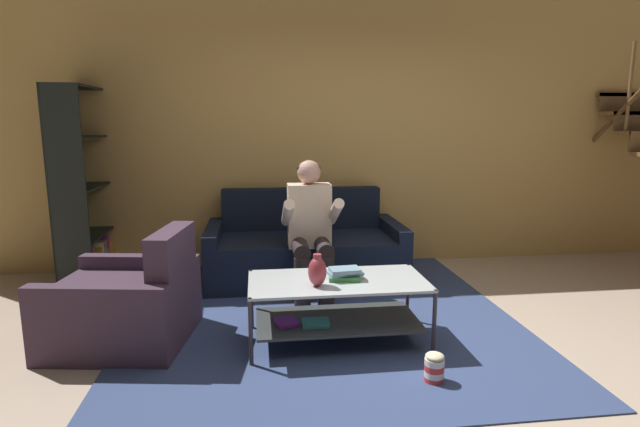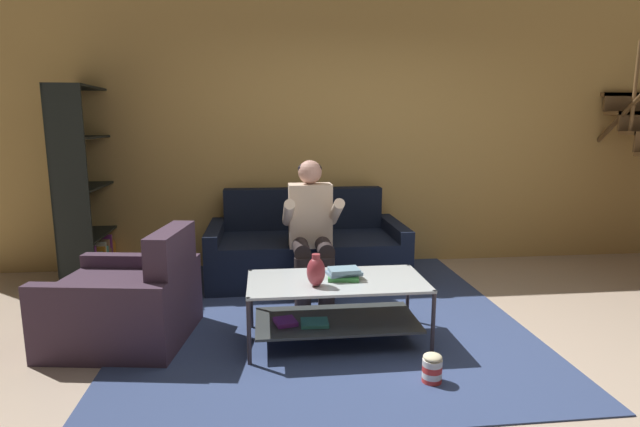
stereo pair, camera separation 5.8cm
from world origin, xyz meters
The scene contains 11 objects.
ground centered at (0.00, 0.00, 0.00)m, with size 16.80×16.80×0.00m, color #C3AC95.
back_partition centered at (0.00, 2.46, 1.45)m, with size 8.40×0.12×2.90m, color tan.
couch centered at (-0.54, 1.89, 0.29)m, with size 1.90×0.95×0.87m.
person_seated_center centered at (-0.54, 1.33, 0.66)m, with size 0.50×0.58×1.22m.
coffee_table centered at (-0.46, 0.39, 0.31)m, with size 1.24×0.62×0.46m.
area_rug centered at (-0.49, 1.01, 0.01)m, with size 3.00×3.45×0.01m.
vase centered at (-0.61, 0.28, 0.56)m, with size 0.12×0.12×0.22m.
book_stack centered at (-0.40, 0.40, 0.50)m, with size 0.26×0.19×0.08m.
bookshelf centered at (-2.68, 2.08, 0.68)m, with size 0.34×1.04×1.87m.
armchair centered at (-1.93, 0.58, 0.27)m, with size 1.03×0.98×0.82m.
popcorn_tub centered at (0.04, -0.25, 0.09)m, with size 0.12×0.12×0.19m.
Camera 1 is at (-1.00, -2.92, 1.55)m, focal length 28.00 mm.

